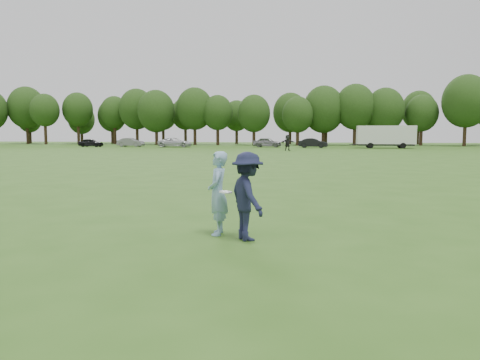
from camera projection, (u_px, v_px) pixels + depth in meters
The scene contains 12 objects.
ground at pixel (241, 235), 9.93m from camera, with size 200.00×200.00×0.00m, color #305919.
thrower at pixel (218, 193), 9.93m from camera, with size 0.65×0.43×1.78m, color #83A9CA.
defender at pixel (247, 196), 9.42m from camera, with size 1.16×0.67×1.79m, color #1A1E3A.
player_far_d at pixel (288, 143), 56.88m from camera, with size 1.82×0.58×1.96m, color black.
car_a at pixel (91, 143), 73.21m from camera, with size 1.53×3.81×1.30m, color black.
car_b at pixel (131, 142), 73.39m from camera, with size 1.47×4.21×1.39m, color slate.
car_c at pixel (175, 143), 71.18m from camera, with size 2.36×5.12×1.42m, color silver.
car_e at pixel (267, 142), 71.17m from camera, with size 1.74×4.32×1.47m, color gray.
car_f at pixel (313, 143), 68.27m from camera, with size 1.47×4.23×1.39m, color black.
disc_in_play at pixel (226, 192), 9.64m from camera, with size 0.32×0.32×0.05m.
cargo_trailer at pixel (386, 136), 66.48m from camera, with size 9.00×2.75×3.20m.
treeline at pixel (323, 110), 84.39m from camera, with size 130.35×18.39×11.74m.
Camera 1 is at (1.54, -9.64, 2.17)m, focal length 35.00 mm.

